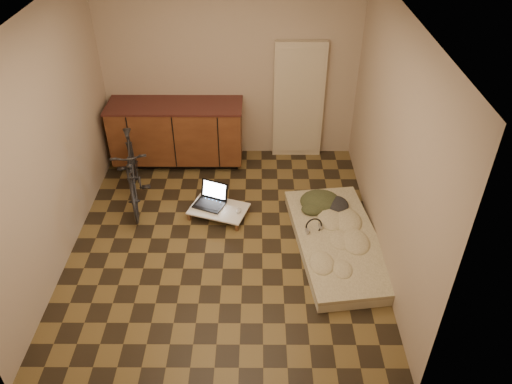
{
  "coord_description": "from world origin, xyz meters",
  "views": [
    {
      "loc": [
        0.39,
        -4.44,
        3.9
      ],
      "look_at": [
        0.36,
        0.18,
        0.55
      ],
      "focal_mm": 35.0,
      "sensor_mm": 36.0,
      "label": 1
    }
  ],
  "objects_px": {
    "lap_desk": "(219,209)",
    "laptop": "(211,200)",
    "bicycle": "(132,167)",
    "futon": "(337,242)"
  },
  "relations": [
    {
      "from": "bicycle",
      "to": "laptop",
      "type": "distance_m",
      "value": 1.08
    },
    {
      "from": "futon",
      "to": "laptop",
      "type": "bearing_deg",
      "value": 147.77
    },
    {
      "from": "futon",
      "to": "laptop",
      "type": "distance_m",
      "value": 1.65
    },
    {
      "from": "futon",
      "to": "lap_desk",
      "type": "bearing_deg",
      "value": 149.85
    },
    {
      "from": "bicycle",
      "to": "futon",
      "type": "bearing_deg",
      "value": -33.38
    },
    {
      "from": "lap_desk",
      "to": "laptop",
      "type": "distance_m",
      "value": 0.16
    },
    {
      "from": "laptop",
      "to": "bicycle",
      "type": "bearing_deg",
      "value": -171.19
    },
    {
      "from": "bicycle",
      "to": "laptop",
      "type": "relative_size",
      "value": 3.3
    },
    {
      "from": "lap_desk",
      "to": "laptop",
      "type": "bearing_deg",
      "value": 151.82
    },
    {
      "from": "bicycle",
      "to": "futon",
      "type": "distance_m",
      "value": 2.7
    }
  ]
}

